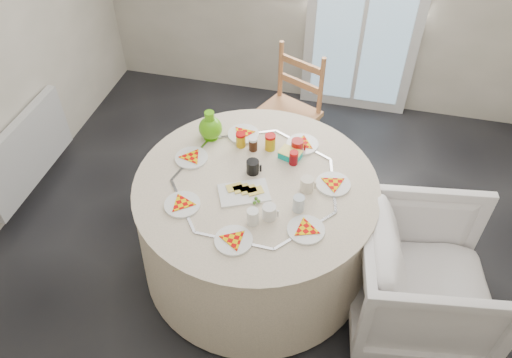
% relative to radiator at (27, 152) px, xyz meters
% --- Properties ---
extents(floor, '(4.00, 4.00, 0.00)m').
position_rel_radiator_xyz_m(floor, '(1.94, -0.20, -0.38)').
color(floor, black).
rests_on(floor, ground).
extents(glass_door, '(1.00, 0.08, 2.10)m').
position_rel_radiator_xyz_m(glass_door, '(2.34, 1.75, 0.67)').
color(glass_door, silver).
rests_on(glass_door, floor).
extents(radiator, '(0.07, 1.00, 0.55)m').
position_rel_radiator_xyz_m(radiator, '(0.00, 0.00, 0.00)').
color(radiator, silver).
rests_on(radiator, floor).
extents(table, '(1.55, 1.55, 0.78)m').
position_rel_radiator_xyz_m(table, '(1.88, -0.29, -0.01)').
color(table, beige).
rests_on(table, floor).
extents(wooden_chair, '(0.59, 0.58, 1.00)m').
position_rel_radiator_xyz_m(wooden_chair, '(1.86, 0.78, 0.09)').
color(wooden_chair, tan).
rests_on(wooden_chair, floor).
extents(armchair, '(0.89, 0.93, 0.85)m').
position_rel_radiator_xyz_m(armchair, '(2.97, -0.46, 0.01)').
color(armchair, silver).
rests_on(armchair, floor).
extents(place_settings, '(1.45, 1.45, 0.02)m').
position_rel_radiator_xyz_m(place_settings, '(1.88, -0.29, 0.39)').
color(place_settings, white).
rests_on(place_settings, table).
extents(jar_cluster, '(0.46, 0.30, 0.12)m').
position_rel_radiator_xyz_m(jar_cluster, '(1.87, -0.02, 0.44)').
color(jar_cluster, brown).
rests_on(jar_cluster, table).
extents(butter_tub, '(0.16, 0.14, 0.05)m').
position_rel_radiator_xyz_m(butter_tub, '(2.04, -0.01, 0.41)').
color(butter_tub, '#06AB9F').
rests_on(butter_tub, table).
extents(green_pitcher, '(0.20, 0.20, 0.20)m').
position_rel_radiator_xyz_m(green_pitcher, '(1.48, 0.06, 0.49)').
color(green_pitcher, '#50B00E').
rests_on(green_pitcher, table).
extents(cheese_platter, '(0.35, 0.30, 0.04)m').
position_rel_radiator_xyz_m(cheese_platter, '(1.83, -0.39, 0.39)').
color(cheese_platter, white).
rests_on(cheese_platter, table).
extents(mugs_glasses, '(0.79, 0.79, 0.11)m').
position_rel_radiator_xyz_m(mugs_glasses, '(2.02, -0.32, 0.43)').
color(mugs_glasses, '#959595').
rests_on(mugs_glasses, table).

